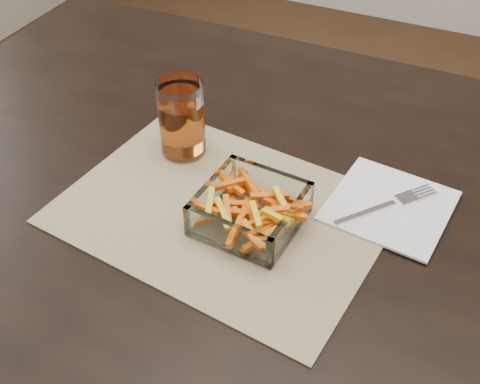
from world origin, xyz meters
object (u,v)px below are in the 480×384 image
Objects in this scene: dining_table at (335,244)px; glass_bowl at (250,211)px; fork at (389,204)px; tumbler at (182,121)px.

glass_bowl is at bearing -137.08° from dining_table.
dining_table is at bearing -126.21° from fork.
glass_bowl is 0.99× the size of fork.
dining_table is 12.69× the size of tumbler.
glass_bowl is 0.20m from fork.
dining_table is at bearing -2.29° from tumbler.
dining_table is 11.15× the size of fork.
fork is (0.33, 0.01, -0.05)m from tumbler.
dining_table is at bearing 42.92° from glass_bowl.
tumbler reaches higher than fork.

